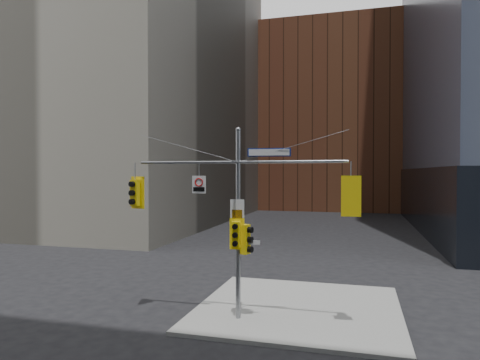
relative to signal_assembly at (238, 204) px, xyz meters
The scene contains 13 objects.
ground 4.85m from the signal_assembly, 90.00° to the right, with size 160.00×160.00×0.00m, color black.
sidewalk_corner 5.18m from the signal_assembly, 45.10° to the left, with size 8.00×8.00×0.15m, color gray.
brick_midrise 56.82m from the signal_assembly, 90.00° to the left, with size 26.00×20.00×28.00m, color brown.
signal_assembly is the anchor object (origin of this frame).
traffic_light_west_arm 4.31m from the signal_assembly, behind, with size 0.62×0.54×1.30m.
traffic_light_east_arm 4.09m from the signal_assembly, ahead, with size 0.67×0.55×1.41m.
traffic_light_pole_side 1.33m from the signal_assembly, ahead, with size 0.47×0.40×1.09m.
traffic_light_pole_front 1.12m from the signal_assembly, 90.08° to the right, with size 0.56×0.45×1.16m.
street_sign_blade 2.26m from the signal_assembly, ahead, with size 1.58×0.20×0.31m.
regulatory_sign_arm 1.72m from the signal_assembly, behind, with size 0.54×0.09×0.67m.
regulatory_sign_pole 0.20m from the signal_assembly, 90.00° to the right, with size 0.53×0.07×0.69m.
street_blade_ew 1.47m from the signal_assembly, ahead, with size 0.77×0.10×0.15m.
street_blade_ns 1.76m from the signal_assembly, 90.00° to the left, with size 0.09×0.66×0.13m.
Camera 1 is at (4.35, -13.33, 5.62)m, focal length 32.00 mm.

